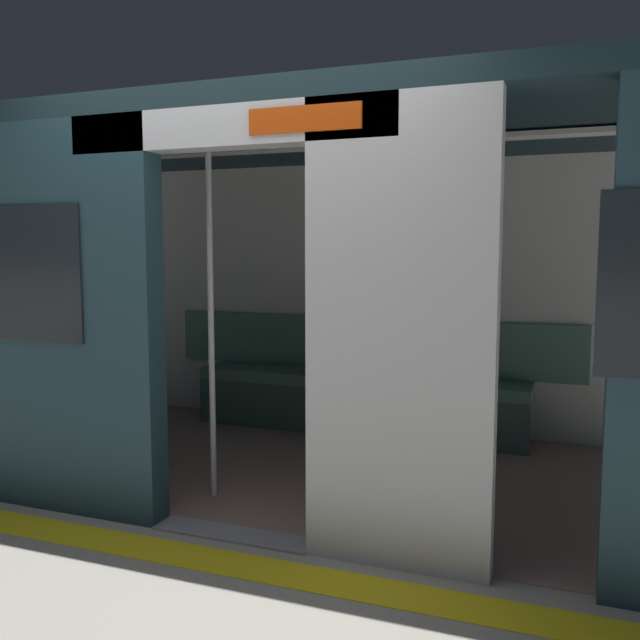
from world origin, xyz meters
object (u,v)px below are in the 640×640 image
Objects in this scene: bench_seat at (357,389)px; person_seated at (366,351)px; train_car at (305,246)px; grab_pole_door at (211,318)px; handbag at (422,368)px; book at (318,370)px.

person_seated is at bearing 150.11° from bench_seat.
train_car is 1.26m from person_seated.
train_car is 0.86m from grab_pole_door.
handbag is 1.18× the size of book.
grab_pole_door is at bearing 62.30° from handbag.
book is at bearing -6.67° from bench_seat.
grab_pole_door is (0.90, 1.72, 0.53)m from handbag.
book is at bearing -11.85° from person_seated.
person_seated is at bearing 14.88° from handbag.
grab_pole_door is (0.03, 1.70, 0.60)m from book.
book is at bearing -91.14° from grab_pole_door.
bench_seat is at bearing 6.84° from handbag.
grab_pole_door reaches higher than bench_seat.
grab_pole_door is at bearing 114.50° from book.
bench_seat is 1.85m from grab_pole_door.
person_seated is 0.46m from handbag.
person_seated is at bearing -98.78° from train_car.
book is 0.10× the size of grab_pole_door.
train_car reaches higher than bench_seat.
train_car is 5.32× the size of person_seated.
grab_pole_door is (0.33, 0.67, -0.43)m from train_car.
person_seated is 1.72m from grab_pole_door.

